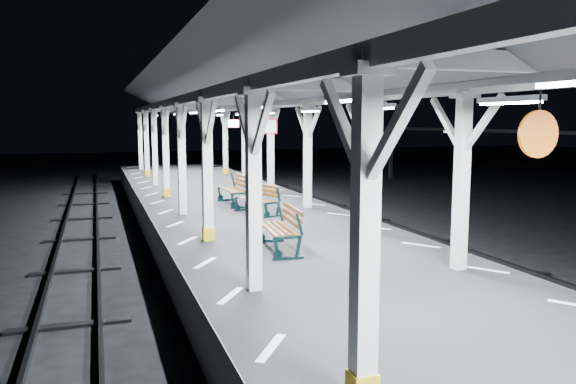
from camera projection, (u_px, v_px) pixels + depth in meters
ground at (320, 299)px, 11.97m from camera, size 120.00×120.00×0.00m
platform at (320, 277)px, 11.91m from camera, size 6.00×50.00×1.00m
hazard_stripes_left at (205, 263)px, 11.06m from camera, size 1.00×48.00×0.01m
hazard_stripes_right at (421, 245)px, 12.63m from camera, size 1.00×48.00×0.01m
track_left at (69, 323)px, 10.35m from camera, size 2.20×60.00×0.16m
track_right at (511, 275)px, 13.57m from camera, size 2.20×60.00×0.16m
canopy at (322, 83)px, 11.38m from camera, size 5.40×49.00×4.65m
bench_near at (283, 227)px, 12.09m from camera, size 0.81×1.82×0.96m
bench_mid at (260, 198)px, 16.89m from camera, size 1.08×1.73×0.88m
bench_far at (236, 189)px, 18.77m from camera, size 0.74×1.84×0.99m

